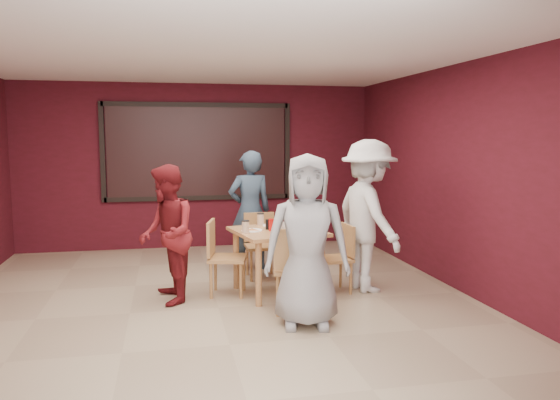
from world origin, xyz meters
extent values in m
plane|color=tan|center=(0.00, 0.00, 0.00)|extent=(7.00, 7.00, 0.00)
cube|color=black|center=(0.00, 3.45, 1.65)|extent=(3.00, 0.02, 1.50)
cube|color=tan|center=(0.77, 0.43, 0.76)|extent=(1.17, 1.17, 0.04)
cylinder|color=tan|center=(0.30, 0.74, 0.37)|extent=(0.07, 0.07, 0.74)
cylinder|color=tan|center=(1.08, 0.90, 0.37)|extent=(0.07, 0.07, 0.74)
cylinder|color=tan|center=(0.46, -0.04, 0.37)|extent=(0.07, 0.07, 0.74)
cylinder|color=tan|center=(1.24, 0.12, 0.37)|extent=(0.07, 0.07, 0.74)
cylinder|color=white|center=(0.77, 0.12, 0.79)|extent=(0.25, 0.25, 0.01)
cone|color=gold|center=(0.77, 0.12, 0.81)|extent=(0.23, 0.23, 0.02)
cylinder|color=beige|center=(0.90, 0.02, 0.85)|extent=(0.09, 0.09, 0.14)
cylinder|color=black|center=(0.90, 0.02, 0.93)|extent=(0.09, 0.09, 0.01)
cylinder|color=white|center=(0.77, 0.75, 0.79)|extent=(0.25, 0.25, 0.01)
cone|color=gold|center=(0.77, 0.75, 0.81)|extent=(0.23, 0.23, 0.02)
cylinder|color=beige|center=(0.63, 0.84, 0.85)|extent=(0.09, 0.09, 0.14)
cylinder|color=black|center=(0.63, 0.84, 0.93)|extent=(0.09, 0.09, 0.01)
cylinder|color=white|center=(0.45, 0.43, 0.79)|extent=(0.25, 0.25, 0.01)
cone|color=gold|center=(0.45, 0.43, 0.81)|extent=(0.23, 0.23, 0.02)
cylinder|color=beige|center=(0.36, 0.30, 0.85)|extent=(0.09, 0.09, 0.14)
cylinder|color=black|center=(0.36, 0.30, 0.93)|extent=(0.09, 0.09, 0.01)
cylinder|color=white|center=(1.08, 0.43, 0.79)|extent=(0.25, 0.25, 0.01)
cone|color=gold|center=(1.08, 0.43, 0.81)|extent=(0.23, 0.23, 0.02)
cylinder|color=beige|center=(1.18, 0.57, 0.85)|extent=(0.09, 0.09, 0.14)
cylinder|color=black|center=(1.18, 0.57, 0.93)|extent=(0.09, 0.09, 0.01)
cylinder|color=silver|center=(0.85, 0.40, 0.83)|extent=(0.06, 0.06, 0.10)
cylinder|color=silver|center=(0.79, 0.35, 0.83)|extent=(0.05, 0.05, 0.08)
cylinder|color=#AA0E0C|center=(0.68, 0.38, 0.86)|extent=(0.07, 0.07, 0.15)
cube|color=black|center=(0.70, 0.50, 0.84)|extent=(0.13, 0.08, 0.12)
cube|color=#B58746|center=(0.82, -0.29, 0.47)|extent=(0.55, 0.55, 0.04)
cylinder|color=#B58746|center=(1.04, -0.15, 0.22)|extent=(0.04, 0.04, 0.45)
cylinder|color=#B58746|center=(0.68, -0.07, 0.22)|extent=(0.04, 0.04, 0.45)
cylinder|color=#B58746|center=(0.96, -0.51, 0.22)|extent=(0.04, 0.04, 0.45)
cylinder|color=#B58746|center=(0.60, -0.43, 0.22)|extent=(0.04, 0.04, 0.45)
cube|color=#B58746|center=(0.77, -0.49, 0.73)|extent=(0.46, 0.14, 0.44)
cube|color=#B58746|center=(0.70, 1.20, 0.43)|extent=(0.42, 0.42, 0.04)
cylinder|color=#B58746|center=(0.53, 1.02, 0.20)|extent=(0.04, 0.04, 0.41)
cylinder|color=#B58746|center=(0.87, 1.03, 0.20)|extent=(0.04, 0.04, 0.41)
cylinder|color=#B58746|center=(0.53, 1.36, 0.20)|extent=(0.04, 0.04, 0.41)
cylinder|color=#B58746|center=(0.87, 1.37, 0.20)|extent=(0.04, 0.04, 0.41)
cube|color=#B58746|center=(0.70, 1.39, 0.67)|extent=(0.42, 0.04, 0.40)
cube|color=#B58746|center=(0.16, 0.49, 0.45)|extent=(0.53, 0.53, 0.04)
cylinder|color=#B58746|center=(0.29, 0.27, 0.21)|extent=(0.04, 0.04, 0.43)
cylinder|color=#B58746|center=(0.38, 0.62, 0.21)|extent=(0.04, 0.04, 0.43)
cylinder|color=#B58746|center=(-0.05, 0.36, 0.21)|extent=(0.04, 0.04, 0.43)
cylinder|color=#B58746|center=(0.03, 0.70, 0.21)|extent=(0.04, 0.04, 0.43)
cube|color=#B58746|center=(-0.03, 0.53, 0.70)|extent=(0.14, 0.43, 0.42)
cube|color=#B58746|center=(1.45, 0.34, 0.41)|extent=(0.43, 0.43, 0.04)
cylinder|color=#B58746|center=(1.28, 0.49, 0.20)|extent=(0.03, 0.03, 0.39)
cylinder|color=#B58746|center=(1.30, 0.16, 0.20)|extent=(0.03, 0.03, 0.39)
cylinder|color=#B58746|center=(1.60, 0.51, 0.20)|extent=(0.03, 0.03, 0.39)
cylinder|color=#B58746|center=(1.63, 0.19, 0.20)|extent=(0.03, 0.03, 0.39)
cube|color=#B58746|center=(1.63, 0.35, 0.64)|extent=(0.06, 0.41, 0.38)
imported|color=#9B9B9B|center=(0.83, -0.76, 0.87)|extent=(0.95, 0.71, 1.75)
imported|color=#304356|center=(0.62, 1.70, 0.86)|extent=(0.66, 0.47, 1.71)
imported|color=maroon|center=(-0.55, 0.33, 0.80)|extent=(0.68, 0.84, 1.60)
imported|color=silver|center=(1.89, 0.34, 0.94)|extent=(0.89, 1.31, 1.88)
camera|label=1|loc=(-0.53, -5.95, 1.91)|focal=35.00mm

